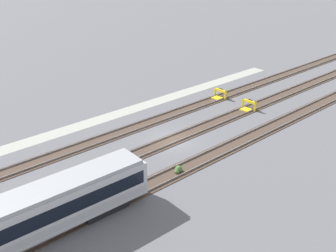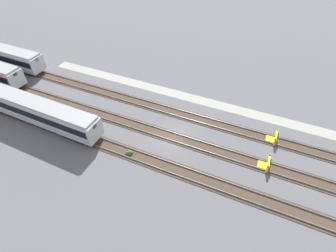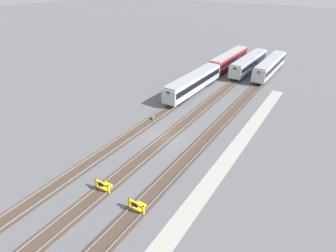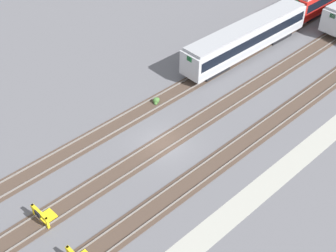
% 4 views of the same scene
% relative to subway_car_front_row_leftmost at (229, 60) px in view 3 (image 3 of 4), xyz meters
% --- Properties ---
extents(ground_plane, '(400.00, 400.00, 0.00)m').
position_rel_subway_car_front_row_leftmost_xyz_m(ground_plane, '(-35.98, -4.97, -2.04)').
color(ground_plane, '#5B5B60').
extents(service_walkway, '(54.00, 2.00, 0.01)m').
position_rel_subway_car_front_row_leftmost_xyz_m(service_walkway, '(-35.98, -14.30, -2.04)').
color(service_walkway, '#9E9E93').
rests_on(service_walkway, ground).
extents(rail_track_nearest, '(90.00, 2.24, 0.21)m').
position_rel_subway_car_front_row_leftmost_xyz_m(rail_track_nearest, '(-35.98, -9.88, -2.00)').
color(rail_track_nearest, '#47382D').
rests_on(rail_track_nearest, ground).
extents(rail_track_near_inner, '(90.00, 2.24, 0.21)m').
position_rel_subway_car_front_row_leftmost_xyz_m(rail_track_near_inner, '(-35.98, -4.97, -2.00)').
color(rail_track_near_inner, '#47382D').
rests_on(rail_track_near_inner, ground).
extents(rail_track_middle, '(90.00, 2.24, 0.21)m').
position_rel_subway_car_front_row_leftmost_xyz_m(rail_track_middle, '(-35.98, -0.06, -2.00)').
color(rail_track_middle, '#47382D').
rests_on(rail_track_middle, ground).
extents(subway_car_front_row_leftmost, '(18.03, 3.06, 3.70)m').
position_rel_subway_car_front_row_leftmost_xyz_m(subway_car_front_row_leftmost, '(0.00, 0.00, 0.00)').
color(subway_car_front_row_leftmost, red).
rests_on(subway_car_front_row_leftmost, ground).
extents(subway_car_front_row_left_inner, '(18.02, 2.95, 3.70)m').
position_rel_subway_car_front_row_leftmost_xyz_m(subway_car_front_row_left_inner, '(0.35, -9.83, 0.00)').
color(subway_car_front_row_left_inner, '#B7BABF').
rests_on(subway_car_front_row_left_inner, ground).
extents(subway_car_front_row_centre, '(18.07, 3.28, 3.70)m').
position_rel_subway_car_front_row_leftmost_xyz_m(subway_car_front_row_centre, '(-0.06, -5.02, 0.00)').
color(subway_car_front_row_centre, '#B7BABF').
rests_on(subway_car_front_row_centre, ground).
extents(subway_car_front_row_right_inner, '(18.05, 3.17, 3.70)m').
position_rel_subway_car_front_row_leftmost_xyz_m(subway_car_front_row_right_inner, '(-18.72, -0.11, 0.00)').
color(subway_car_front_row_right_inner, '#B7BABF').
rests_on(subway_car_front_row_right_inner, ground).
extents(bumper_stop_nearest_track, '(1.35, 2.00, 1.22)m').
position_rel_subway_car_front_row_leftmost_xyz_m(bumper_stop_nearest_track, '(-48.49, -9.88, -1.53)').
color(bumper_stop_nearest_track, yellow).
rests_on(bumper_stop_nearest_track, ground).
extents(bumper_stop_near_inner_track, '(1.37, 2.01, 1.22)m').
position_rel_subway_car_front_row_leftmost_xyz_m(bumper_stop_near_inner_track, '(-48.26, -4.96, -1.53)').
color(bumper_stop_near_inner_track, yellow).
rests_on(bumper_stop_near_inner_track, ground).
extents(weed_clump, '(0.92, 0.70, 0.64)m').
position_rel_subway_car_front_row_leftmost_xyz_m(weed_clump, '(-32.32, -0.00, -1.80)').
color(weed_clump, '#427033').
rests_on(weed_clump, ground).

